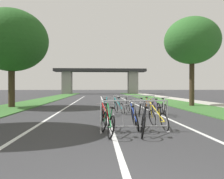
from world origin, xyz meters
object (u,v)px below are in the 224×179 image
(crowd_barrier_second, at_px, (134,105))
(bicycle_green_6, at_px, (107,123))
(bicycle_black_11, at_px, (143,123))
(bicycle_purple_3, at_px, (156,107))
(tree_right_pine_far, at_px, (192,41))
(bicycle_teal_0, at_px, (119,107))
(bicycle_red_7, at_px, (107,119))
(bicycle_white_4, at_px, (164,108))
(tree_left_oak_near, at_px, (11,41))
(crowd_barrier_nearest, at_px, (134,116))
(bicycle_silver_2, at_px, (140,108))
(bicycle_black_1, at_px, (130,107))
(bicycle_yellow_5, at_px, (158,118))
(bicycle_blue_8, at_px, (135,118))
(bicycle_orange_9, at_px, (147,107))
(bicycle_teal_10, at_px, (105,108))

(crowd_barrier_second, height_order, bicycle_green_6, crowd_barrier_second)
(bicycle_black_11, bearing_deg, crowd_barrier_second, 93.43)
(bicycle_purple_3, xyz_separation_m, bicycle_green_6, (-2.98, -5.83, 0.02))
(tree_right_pine_far, bearing_deg, crowd_barrier_second, -135.40)
(bicycle_teal_0, distance_m, bicycle_red_7, 5.00)
(bicycle_white_4, bearing_deg, tree_right_pine_far, -114.63)
(tree_left_oak_near, xyz_separation_m, bicycle_teal_0, (7.50, -4.37, -4.54))
(crowd_barrier_nearest, height_order, bicycle_green_6, crowd_barrier_nearest)
(tree_left_oak_near, distance_m, crowd_barrier_second, 10.59)
(bicycle_silver_2, xyz_separation_m, bicycle_green_6, (-1.90, -4.94, 0.01))
(bicycle_black_1, height_order, bicycle_red_7, bicycle_black_1)
(bicycle_teal_0, bearing_deg, tree_right_pine_far, 23.57)
(bicycle_black_1, distance_m, bicycle_yellow_5, 4.85)
(bicycle_black_1, distance_m, bicycle_silver_2, 1.04)
(bicycle_blue_8, xyz_separation_m, bicycle_orange_9, (1.50, 4.87, -0.00))
(bicycle_teal_0, height_order, bicycle_black_11, bicycle_black_11)
(bicycle_black_1, height_order, bicycle_green_6, bicycle_green_6)
(bicycle_silver_2, relative_size, bicycle_teal_10, 1.00)
(bicycle_teal_0, xyz_separation_m, bicycle_white_4, (2.29, -1.10, 0.00))
(tree_right_pine_far, bearing_deg, bicycle_black_1, -139.21)
(bicycle_teal_0, xyz_separation_m, bicycle_blue_8, (0.13, -4.86, -0.00))
(bicycle_teal_0, bearing_deg, bicycle_black_1, -15.88)
(bicycle_green_6, height_order, bicycle_blue_8, bicycle_green_6)
(bicycle_black_1, bearing_deg, bicycle_purple_3, -13.76)
(tree_right_pine_far, distance_m, bicycle_purple_3, 7.92)
(bicycle_silver_2, relative_size, bicycle_purple_3, 0.97)
(bicycle_red_7, distance_m, bicycle_black_11, 1.51)
(crowd_barrier_second, relative_size, bicycle_purple_3, 1.29)
(bicycle_yellow_5, height_order, bicycle_teal_10, bicycle_teal_10)
(bicycle_yellow_5, relative_size, bicycle_blue_8, 0.98)
(bicycle_black_1, bearing_deg, bicycle_black_11, -104.52)
(bicycle_yellow_5, distance_m, bicycle_blue_8, 0.83)
(tree_right_pine_far, xyz_separation_m, bicycle_purple_3, (-4.06, -4.85, -4.76))
(crowd_barrier_second, xyz_separation_m, bicycle_black_1, (-0.12, 0.56, -0.16))
(bicycle_orange_9, bearing_deg, bicycle_red_7, 56.31)
(bicycle_black_11, bearing_deg, bicycle_red_7, 143.51)
(crowd_barrier_nearest, height_order, bicycle_silver_2, crowd_barrier_nearest)
(bicycle_red_7, height_order, bicycle_orange_9, bicycle_red_7)
(bicycle_teal_0, height_order, bicycle_purple_3, bicycle_teal_0)
(bicycle_green_6, height_order, bicycle_red_7, bicycle_green_6)
(crowd_barrier_second, distance_m, bicycle_black_11, 5.46)
(bicycle_silver_2, xyz_separation_m, bicycle_purple_3, (1.08, 0.89, -0.01))
(tree_right_pine_far, xyz_separation_m, bicycle_black_11, (-5.96, -10.75, -4.75))
(bicycle_black_1, bearing_deg, bicycle_white_4, -43.81)
(bicycle_black_1, xyz_separation_m, bicycle_yellow_5, (0.31, -4.84, 0.01))
(tree_left_oak_near, height_order, bicycle_orange_9, tree_left_oak_near)
(tree_left_oak_near, xyz_separation_m, bicycle_yellow_5, (8.47, -9.24, -4.54))
(bicycle_red_7, bearing_deg, bicycle_blue_8, -6.52)
(bicycle_black_1, xyz_separation_m, bicycle_red_7, (-1.50, -4.90, 0.01))
(bicycle_purple_3, relative_size, bicycle_red_7, 1.05)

